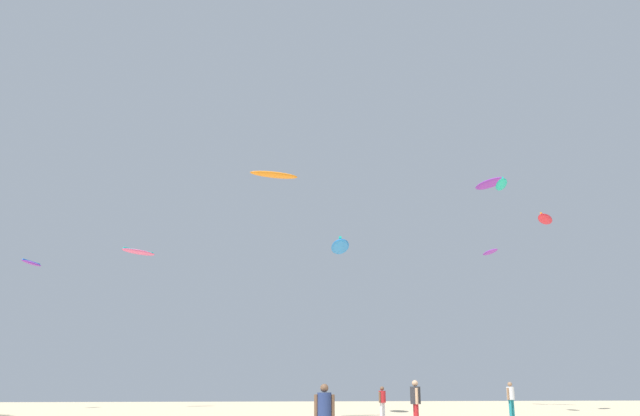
% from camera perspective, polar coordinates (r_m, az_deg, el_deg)
% --- Properties ---
extents(person_foreground, '(0.53, 0.36, 1.60)m').
position_cam_1_polar(person_foreground, '(17.08, 0.40, -17.71)').
color(person_foreground, '#2D2D33').
rests_on(person_foreground, ground).
extents(person_midground, '(0.41, 0.37, 1.56)m').
position_cam_1_polar(person_midground, '(33.48, 5.60, -16.74)').
color(person_midground, silver).
rests_on(person_midground, ground).
extents(person_left, '(0.51, 0.40, 1.78)m').
position_cam_1_polar(person_left, '(36.30, 16.73, -15.88)').
color(person_left, teal).
rests_on(person_left, ground).
extents(person_right, '(0.40, 0.59, 1.78)m').
position_cam_1_polar(person_right, '(26.13, 8.56, -16.64)').
color(person_right, '#B21E23').
rests_on(person_right, ground).
extents(kite_aloft_0, '(2.50, 2.89, 0.52)m').
position_cam_1_polar(kite_aloft_0, '(47.78, 19.53, -0.94)').
color(kite_aloft_0, red).
extents(kite_aloft_1, '(1.33, 2.41, 0.42)m').
position_cam_1_polar(kite_aloft_1, '(52.88, -24.45, -4.51)').
color(kite_aloft_1, purple).
extents(kite_aloft_2, '(2.69, 1.26, 0.26)m').
position_cam_1_polar(kite_aloft_2, '(33.84, -4.15, 2.98)').
color(kite_aloft_2, orange).
extents(kite_aloft_3, '(0.88, 2.71, 0.28)m').
position_cam_1_polar(kite_aloft_3, '(59.44, 15.01, -3.84)').
color(kite_aloft_3, purple).
extents(kite_aloft_4, '(2.83, 2.71, 0.39)m').
position_cam_1_polar(kite_aloft_4, '(53.34, -15.95, -3.81)').
color(kite_aloft_4, '#E5598C').
extents(kite_aloft_5, '(1.77, 4.19, 0.59)m').
position_cam_1_polar(kite_aloft_5, '(40.19, 1.82, -3.49)').
color(kite_aloft_5, blue).
extents(kite_aloft_6, '(2.27, 3.65, 0.70)m').
position_cam_1_polar(kite_aloft_6, '(57.21, 14.98, 2.14)').
color(kite_aloft_6, purple).
extents(kite_aloft_7, '(1.49, 2.65, 0.35)m').
position_cam_1_polar(kite_aloft_7, '(43.45, 15.95, 2.04)').
color(kite_aloft_7, '#19B29E').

